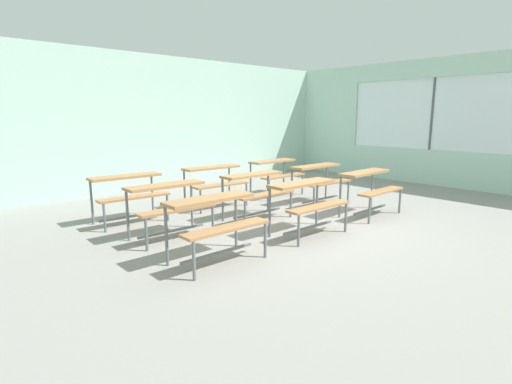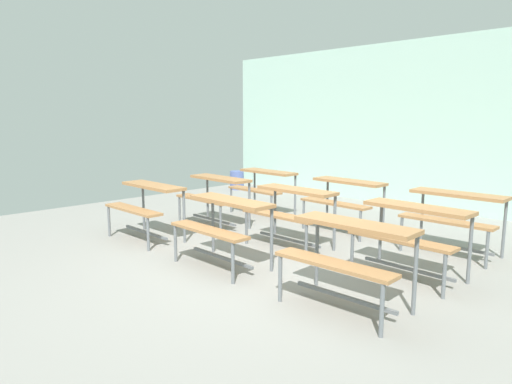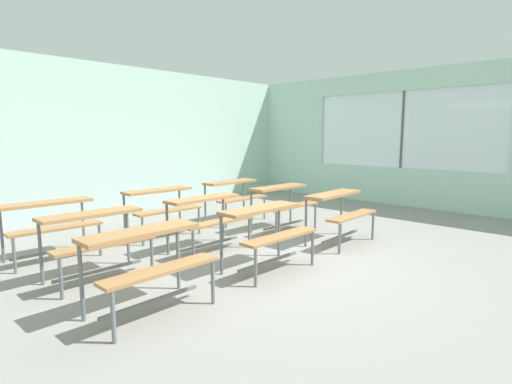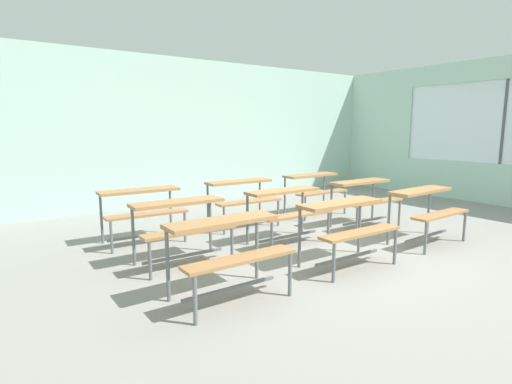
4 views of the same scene
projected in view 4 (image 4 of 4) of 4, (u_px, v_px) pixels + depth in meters
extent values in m
cube|color=gray|center=(351.00, 256.00, 5.08)|extent=(10.00, 9.00, 0.05)
cube|color=silver|center=(191.00, 132.00, 8.47)|extent=(10.00, 0.12, 3.00)
cube|color=silver|center=(380.00, 123.00, 10.51)|extent=(0.12, 1.90, 1.70)
cube|color=white|center=(504.00, 122.00, 8.05)|extent=(0.02, 4.20, 1.70)
cube|color=#4C5156|center=(504.00, 122.00, 8.05)|extent=(0.06, 0.05, 1.70)
cube|color=#A87547|center=(222.00, 221.00, 3.76)|extent=(1.10, 0.32, 0.04)
cube|color=#A87547|center=(241.00, 259.00, 3.55)|extent=(1.10, 0.22, 0.03)
cylinder|color=slate|center=(168.00, 264.00, 3.65)|extent=(0.04, 0.04, 0.72)
cylinder|color=slate|center=(257.00, 246.00, 4.22)|extent=(0.04, 0.04, 0.72)
cylinder|color=slate|center=(195.00, 300.00, 3.23)|extent=(0.04, 0.04, 0.44)
cylinder|color=slate|center=(290.00, 274.00, 3.80)|extent=(0.04, 0.04, 0.44)
cube|color=slate|center=(230.00, 289.00, 3.75)|extent=(1.00, 0.03, 0.03)
cube|color=#A87547|center=(341.00, 203.00, 4.66)|extent=(1.11, 0.34, 0.04)
cube|color=#A87547|center=(361.00, 233.00, 4.44)|extent=(1.10, 0.24, 0.03)
cylinder|color=slate|center=(300.00, 237.00, 4.55)|extent=(0.04, 0.04, 0.72)
cylinder|color=slate|center=(359.00, 225.00, 5.11)|extent=(0.04, 0.04, 0.72)
cylinder|color=slate|center=(334.00, 262.00, 4.13)|extent=(0.04, 0.04, 0.44)
cylinder|color=slate|center=(395.00, 246.00, 4.68)|extent=(0.04, 0.04, 0.44)
cube|color=slate|center=(348.00, 258.00, 4.64)|extent=(1.00, 0.05, 0.03)
cube|color=#A87547|center=(420.00, 191.00, 5.58)|extent=(1.11, 0.35, 0.04)
cube|color=#A87547|center=(441.00, 214.00, 5.37)|extent=(1.11, 0.25, 0.03)
cylinder|color=slate|center=(389.00, 219.00, 5.45)|extent=(0.04, 0.04, 0.72)
cylinder|color=slate|center=(429.00, 210.00, 6.04)|extent=(0.04, 0.04, 0.72)
cylinder|color=slate|center=(426.00, 238.00, 5.04)|extent=(0.04, 0.04, 0.44)
cylinder|color=slate|center=(465.00, 226.00, 5.63)|extent=(0.04, 0.04, 0.44)
cube|color=slate|center=(427.00, 236.00, 5.57)|extent=(1.00, 0.06, 0.03)
cube|color=#A87547|center=(178.00, 202.00, 4.72)|extent=(1.11, 0.34, 0.04)
cube|color=#A87547|center=(190.00, 231.00, 4.50)|extent=(1.10, 0.24, 0.03)
cylinder|color=slate|center=(133.00, 236.00, 4.62)|extent=(0.04, 0.04, 0.72)
cylinder|color=slate|center=(210.00, 224.00, 5.17)|extent=(0.04, 0.04, 0.72)
cylinder|color=slate|center=(150.00, 260.00, 4.19)|extent=(0.04, 0.04, 0.44)
cylinder|color=slate|center=(232.00, 245.00, 4.74)|extent=(0.04, 0.04, 0.44)
cube|color=slate|center=(184.00, 256.00, 4.70)|extent=(1.00, 0.05, 0.03)
cube|color=#A87547|center=(283.00, 191.00, 5.56)|extent=(1.10, 0.32, 0.04)
cube|color=#A87547|center=(297.00, 215.00, 5.35)|extent=(1.10, 0.22, 0.03)
cylinder|color=slate|center=(247.00, 219.00, 5.45)|extent=(0.04, 0.04, 0.72)
cylinder|color=slate|center=(302.00, 210.00, 6.02)|extent=(0.04, 0.04, 0.72)
cylinder|color=slate|center=(272.00, 238.00, 5.03)|extent=(0.04, 0.04, 0.44)
cylinder|color=slate|center=(328.00, 227.00, 5.60)|extent=(0.04, 0.04, 0.44)
cube|color=slate|center=(288.00, 236.00, 5.55)|extent=(1.00, 0.03, 0.03)
cube|color=#A87547|center=(360.00, 182.00, 6.49)|extent=(1.11, 0.35, 0.04)
cube|color=#A87547|center=(375.00, 202.00, 6.27)|extent=(1.10, 0.25, 0.03)
cylinder|color=slate|center=(331.00, 206.00, 6.38)|extent=(0.04, 0.04, 0.72)
cylinder|color=slate|center=(373.00, 199.00, 6.93)|extent=(0.04, 0.04, 0.72)
cylinder|color=slate|center=(357.00, 221.00, 5.96)|extent=(0.04, 0.04, 0.44)
cylinder|color=slate|center=(399.00, 213.00, 6.50)|extent=(0.04, 0.04, 0.44)
cube|color=slate|center=(365.00, 221.00, 6.47)|extent=(1.00, 0.06, 0.03)
cube|color=#A87547|center=(139.00, 191.00, 5.60)|extent=(1.11, 0.37, 0.04)
cube|color=#A87547|center=(147.00, 214.00, 5.37)|extent=(1.11, 0.27, 0.03)
cylinder|color=slate|center=(101.00, 218.00, 5.50)|extent=(0.04, 0.04, 0.72)
cylinder|color=slate|center=(171.00, 210.00, 6.04)|extent=(0.04, 0.04, 0.72)
cylinder|color=slate|center=(111.00, 237.00, 5.07)|extent=(0.04, 0.04, 0.44)
cylinder|color=slate|center=(185.00, 227.00, 5.60)|extent=(0.04, 0.04, 0.44)
cube|color=slate|center=(144.00, 236.00, 5.58)|extent=(1.00, 0.08, 0.03)
cube|color=#A87547|center=(239.00, 182.00, 6.51)|extent=(1.11, 0.37, 0.04)
cube|color=#A87547|center=(249.00, 202.00, 6.28)|extent=(1.11, 0.27, 0.03)
cylinder|color=slate|center=(208.00, 205.00, 6.41)|extent=(0.04, 0.04, 0.72)
cylinder|color=slate|center=(260.00, 199.00, 6.95)|extent=(0.04, 0.04, 0.72)
cylinder|color=slate|center=(224.00, 220.00, 5.98)|extent=(0.04, 0.04, 0.44)
cylinder|color=slate|center=(278.00, 213.00, 6.51)|extent=(0.04, 0.04, 0.44)
cube|color=slate|center=(243.00, 220.00, 6.49)|extent=(1.00, 0.07, 0.03)
cube|color=#A87547|center=(311.00, 175.00, 7.38)|extent=(1.10, 0.33, 0.04)
cube|color=#A87547|center=(323.00, 192.00, 7.17)|extent=(1.10, 0.23, 0.03)
cylinder|color=slate|center=(285.00, 196.00, 7.27)|extent=(0.04, 0.04, 0.72)
cylinder|color=slate|center=(324.00, 191.00, 7.84)|extent=(0.04, 0.04, 0.72)
cylinder|color=slate|center=(305.00, 208.00, 6.85)|extent=(0.04, 0.04, 0.44)
cylinder|color=slate|center=(345.00, 202.00, 7.42)|extent=(0.04, 0.04, 0.44)
cube|color=slate|center=(315.00, 209.00, 7.37)|extent=(1.00, 0.04, 0.03)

